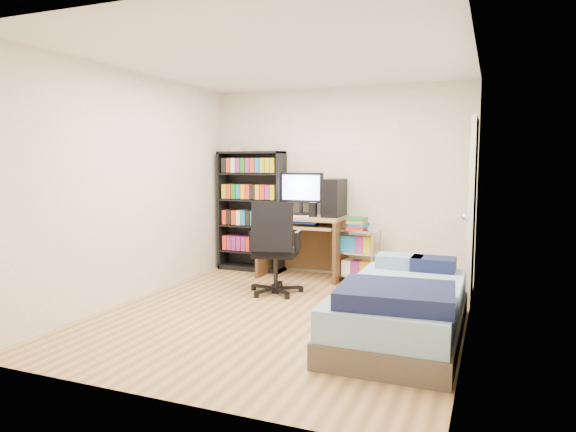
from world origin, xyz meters
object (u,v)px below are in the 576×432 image
at_px(media_shelf, 252,210).
at_px(computer_desk, 311,221).
at_px(office_chair, 275,265).
at_px(bed, 401,309).

distance_m(media_shelf, computer_desk, 0.95).
distance_m(office_chair, bed, 1.86).
bearing_deg(media_shelf, computer_desk, -7.38).
height_order(computer_desk, bed, computer_desk).
bearing_deg(office_chair, media_shelf, 114.11).
height_order(media_shelf, office_chair, media_shelf).
xyz_separation_m(computer_desk, office_chair, (-0.10, -1.00, -0.40)).
distance_m(computer_desk, office_chair, 1.08).
height_order(media_shelf, bed, media_shelf).
xyz_separation_m(media_shelf, bed, (2.44, -2.06, -0.60)).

